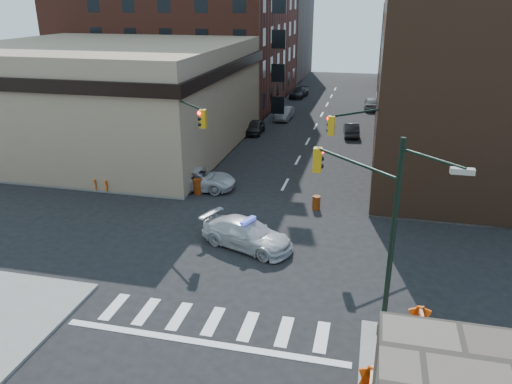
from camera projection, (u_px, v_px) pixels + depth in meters
The scene contains 29 objects.
ground at pixel (252, 247), 26.84m from camera, with size 140.00×140.00×0.00m, color black.
sidewalk_nw at pixel (134, 107), 61.47m from camera, with size 34.00×54.50×0.15m, color gray.
bank_building at pixel (109, 96), 43.83m from camera, with size 22.00×22.00×9.00m, color #9B7F65.
apartment_block at pixel (185, 3), 62.76m from camera, with size 25.00×25.00×24.00m, color #59271C.
commercial_row_ne at pixel (465, 69), 41.93m from camera, with size 14.00×34.00×14.00m, color #4B2F1E.
filler_nw at pixel (247, 28), 83.63m from camera, with size 20.00×18.00×16.00m, color brown.
filler_ne at pixel (435, 46), 74.28m from camera, with size 16.00×16.00×12.00m, color #59271C.
signal_pole_se at pixel (372, 222), 18.86m from camera, with size 5.40×5.27×8.00m.
signal_pole_nw at pixel (182, 138), 31.37m from camera, with size 3.58×3.67×8.00m.
signal_pole_ne at pixel (372, 150), 28.87m from camera, with size 3.67×3.58×8.00m.
tree_ne_near at pixel (393, 100), 47.55m from camera, with size 3.00×3.00×4.85m.
tree_ne_far at pixel (392, 87), 54.81m from camera, with size 3.00×3.00×4.85m.
police_car at pixel (247, 234), 26.64m from camera, with size 2.11×5.20×1.51m, color silver.
pickup at pixel (198, 179), 34.91m from camera, with size 2.42×5.25×1.46m, color silver.
parked_car_wnear at pixel (255, 127), 49.29m from camera, with size 1.53×3.81×1.30m, color black.
parked_car_wfar at pixel (285, 113), 55.08m from camera, with size 1.45×4.16×1.37m, color gray.
parked_car_wdeep at pixel (299, 93), 67.41m from camera, with size 1.79×4.41×1.28m, color black.
parked_car_enear at pixel (351, 129), 48.44m from camera, with size 1.38×3.95×1.30m, color black.
parked_car_efar at pixel (372, 103), 60.20m from camera, with size 1.74×4.32×1.47m, color gray.
pedestrian_a at pixel (129, 176), 34.31m from camera, with size 0.70×0.46×1.91m, color black.
pedestrian_b at pixel (134, 179), 34.00m from camera, with size 0.85×0.66×1.75m, color black.
pedestrian_c at pixel (111, 164), 37.21m from camera, with size 0.96×0.40×1.63m, color black.
barrel_road at pixel (316, 203), 31.54m from camera, with size 0.50×0.50×0.89m, color #D7520A.
barrel_bank at pixel (198, 187), 34.01m from camera, with size 0.60×0.60×1.07m, color #CF5509.
barricade_se_a at pixel (421, 326), 19.32m from camera, with size 1.34×0.67×1.00m, color #D5630A, non-canonical shape.
barricade_se_b at pixel (411, 365), 17.27m from camera, with size 1.35×0.68×1.01m, color red, non-canonical shape.
barricade_se_c at pixel (418, 372), 16.96m from camera, with size 1.31×0.65×0.98m, color red, non-canonical shape.
barricade_nw_a at pixel (171, 179), 35.04m from camera, with size 1.29×0.64×0.97m, color orange, non-canonical shape.
barricade_nw_b at pixel (103, 184), 34.38m from camera, with size 1.14×0.57×0.85m, color #CC5409, non-canonical shape.
Camera 1 is at (5.72, -23.25, 12.49)m, focal length 35.00 mm.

